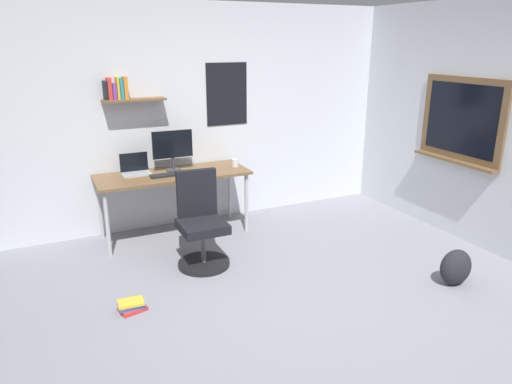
{
  "coord_description": "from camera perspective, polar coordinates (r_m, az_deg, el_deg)",
  "views": [
    {
      "loc": [
        -1.84,
        -2.99,
        2.16
      ],
      "look_at": [
        -0.11,
        0.72,
        0.85
      ],
      "focal_mm": 33.09,
      "sensor_mm": 36.0,
      "label": 1
    }
  ],
  "objects": [
    {
      "name": "backpack",
      "position": [
        4.77,
        22.99,
        -8.38
      ],
      "size": [
        0.32,
        0.22,
        0.34
      ],
      "primitive_type": "ellipsoid",
      "color": "#232328",
      "rests_on": "ground"
    },
    {
      "name": "keyboard",
      "position": [
        5.29,
        -10.69,
        2.03
      ],
      "size": [
        0.37,
        0.13,
        0.02
      ],
      "primitive_type": "cube",
      "color": "black",
      "rests_on": "desk"
    },
    {
      "name": "computer_mouse",
      "position": [
        5.36,
        -7.81,
        2.47
      ],
      "size": [
        0.1,
        0.06,
        0.03
      ],
      "primitive_type": "ellipsoid",
      "color": "#262628",
      "rests_on": "desk"
    },
    {
      "name": "book_stack_on_floor",
      "position": [
        4.2,
        -14.78,
        -13.16
      ],
      "size": [
        0.24,
        0.2,
        0.09
      ],
      "color": "#C63833",
      "rests_on": "ground"
    },
    {
      "name": "ground_plane",
      "position": [
        4.12,
        5.78,
        -13.95
      ],
      "size": [
        5.2,
        5.2,
        0.0
      ],
      "primitive_type": "plane",
      "color": "gray",
      "rests_on": "ground"
    },
    {
      "name": "coffee_mug",
      "position": [
        5.58,
        -2.55,
        3.53
      ],
      "size": [
        0.08,
        0.08,
        0.09
      ],
      "primitive_type": "cylinder",
      "color": "silver",
      "rests_on": "desk"
    },
    {
      "name": "laptop",
      "position": [
        5.44,
        -14.38,
        2.7
      ],
      "size": [
        0.31,
        0.21,
        0.23
      ],
      "color": "#ADAFB5",
      "rests_on": "desk"
    },
    {
      "name": "desk",
      "position": [
        5.41,
        -10.0,
        1.58
      ],
      "size": [
        1.7,
        0.65,
        0.74
      ],
      "color": "brown",
      "rests_on": "ground"
    },
    {
      "name": "monitor_primary",
      "position": [
        5.44,
        -10.06,
        5.31
      ],
      "size": [
        0.46,
        0.17,
        0.46
      ],
      "color": "#38383D",
      "rests_on": "desk"
    },
    {
      "name": "wall_back",
      "position": [
        5.8,
        -6.44,
        9.17
      ],
      "size": [
        5.0,
        0.3,
        2.6
      ],
      "color": "silver",
      "rests_on": "ground"
    },
    {
      "name": "office_chair",
      "position": [
        4.74,
        -6.66,
        -4.06
      ],
      "size": [
        0.52,
        0.52,
        0.95
      ],
      "color": "black",
      "rests_on": "ground"
    }
  ]
}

